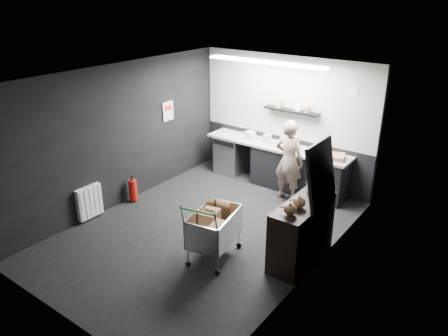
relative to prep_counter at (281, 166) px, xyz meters
The scene contains 22 objects.
floor 2.47m from the prep_counter, 93.20° to the right, with size 5.50×5.50×0.00m, color black.
ceiling 3.30m from the prep_counter, 93.20° to the right, with size 5.50×5.50×0.00m, color silver.
wall_back 0.96m from the prep_counter, 112.30° to the left, with size 5.50×5.50×0.00m, color black.
wall_front 5.25m from the prep_counter, 91.50° to the right, with size 5.50×5.50×0.00m, color black.
wall_left 3.35m from the prep_counter, 131.43° to the right, with size 5.50×5.50×0.00m, color black.
wall_right 3.18m from the prep_counter, 52.38° to the right, with size 5.50×5.50×0.00m, color black.
kitchen_wall_panel 1.43m from the prep_counter, 113.58° to the left, with size 3.95×0.02×1.70m, color #B2B2AD.
dado_panel 0.34m from the prep_counter, 113.58° to the left, with size 3.95×0.02×1.00m, color black.
floating_shelf 1.18m from the prep_counter, 72.13° to the left, with size 1.20×0.22×0.04m, color black.
wall_clock 2.13m from the prep_counter, 13.36° to the left, with size 0.20×0.20×0.03m, color silver.
poster 2.63m from the prep_counter, 152.11° to the right, with size 0.02×0.30×0.40m, color silver.
poster_red_band 2.66m from the prep_counter, 152.05° to the right, with size 0.01×0.22×0.10m, color red.
radiator 3.92m from the prep_counter, 122.01° to the right, with size 0.10×0.50×0.60m, color silver.
ceiling_strip 2.29m from the prep_counter, 103.37° to the right, with size 2.40×0.20×0.04m, color white.
prep_counter is the anchor object (origin of this frame).
person 0.71m from the prep_counter, 47.59° to the right, with size 0.60×0.39×1.64m, color beige.
shopping_cart 2.98m from the prep_counter, 80.76° to the right, with size 0.75×1.07×1.06m.
sideboard 2.70m from the prep_counter, 53.35° to the right, with size 0.56×1.31×1.96m.
fire_extinguisher 3.09m from the prep_counter, 130.12° to the right, with size 0.16×0.16×0.53m.
cardboard_box 1.23m from the prep_counter, ahead, with size 0.45×0.34×0.09m, color #9A7052.
pink_tub 0.64m from the prep_counter, behind, with size 0.18×0.18×0.18m, color beige.
white_container 0.93m from the prep_counter, behind, with size 0.20×0.16×0.18m, color silver.
Camera 1 is at (4.19, -5.13, 3.96)m, focal length 35.00 mm.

